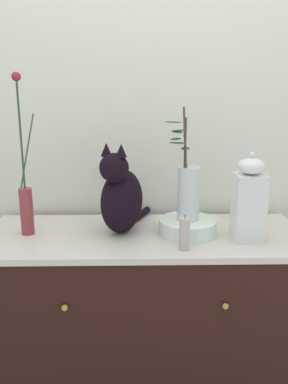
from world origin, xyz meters
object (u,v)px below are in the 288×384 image
at_px(vase_slim_green, 26,199).
at_px(vase_glass_clear, 188,190).
at_px(sideboard, 144,323).
at_px(jar_lidded_porcelain, 249,201).
at_px(bowl_porcelain, 188,227).
at_px(cat_sitting, 121,196).
at_px(candle_pillar, 184,234).

bearing_deg(vase_slim_green, vase_glass_clear, -0.96).
distance_m(sideboard, jar_lidded_porcelain, 0.72).
bearing_deg(bowl_porcelain, jar_lidded_porcelain, -15.57).
height_order(vase_slim_green, bowl_porcelain, vase_slim_green).
xyz_separation_m(sideboard, jar_lidded_porcelain, (0.41, -0.07, 0.59)).
xyz_separation_m(cat_sitting, candle_pillar, (0.24, -0.19, -0.09)).
height_order(vase_glass_clear, candle_pillar, vase_glass_clear).
distance_m(vase_glass_clear, jar_lidded_porcelain, 0.24).
bearing_deg(cat_sitting, candle_pillar, -38.66).
relative_size(bowl_porcelain, vase_glass_clear, 0.52).
relative_size(sideboard, bowl_porcelain, 5.62).
bearing_deg(sideboard, cat_sitting, 168.50).
height_order(sideboard, jar_lidded_porcelain, jar_lidded_porcelain).
relative_size(cat_sitting, jar_lidded_porcelain, 1.15).
xyz_separation_m(cat_sitting, vase_glass_clear, (0.27, -0.02, 0.03)).
xyz_separation_m(vase_glass_clear, jar_lidded_porcelain, (0.23, -0.06, -0.03)).
height_order(sideboard, vase_slim_green, vase_slim_green).
distance_m(bowl_porcelain, jar_lidded_porcelain, 0.27).
relative_size(sideboard, vase_slim_green, 2.06).
bearing_deg(jar_lidded_porcelain, bowl_porcelain, 164.43).
bearing_deg(cat_sitting, sideboard, -11.50).
bearing_deg(cat_sitting, bowl_porcelain, -5.01).
relative_size(vase_glass_clear, jar_lidded_porcelain, 1.29).
relative_size(cat_sitting, candle_pillar, 2.98).
bearing_deg(sideboard, candle_pillar, -49.69).
xyz_separation_m(bowl_porcelain, candle_pillar, (-0.03, -0.17, 0.03)).
xyz_separation_m(cat_sitting, bowl_porcelain, (0.28, -0.02, -0.13)).
relative_size(vase_slim_green, bowl_porcelain, 2.72).
bearing_deg(jar_lidded_porcelain, candle_pillar, -158.32).
relative_size(sideboard, cat_sitting, 3.29).
height_order(sideboard, cat_sitting, cat_sitting).
bearing_deg(vase_slim_green, jar_lidded_porcelain, -4.81).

